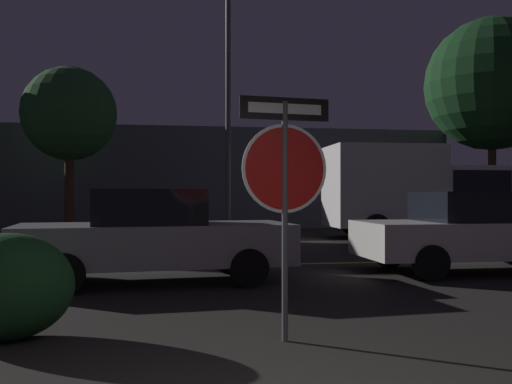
% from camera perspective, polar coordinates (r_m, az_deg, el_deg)
% --- Properties ---
extents(road_center_stripe, '(34.24, 0.12, 0.01)m').
position_cam_1_polar(road_center_stripe, '(11.56, -5.73, -7.34)').
color(road_center_stripe, gold).
rests_on(road_center_stripe, ground_plane).
extents(stop_sign, '(0.91, 0.15, 2.38)m').
position_cam_1_polar(stop_sign, '(5.56, 2.90, 2.33)').
color(stop_sign, '#4C4C51').
rests_on(stop_sign, ground_plane).
extents(hedge_bush_1, '(1.29, 1.00, 1.05)m').
position_cam_1_polar(hedge_bush_1, '(6.17, -23.65, -8.65)').
color(hedge_bush_1, '#19421E').
rests_on(hedge_bush_1, ground_plane).
extents(passing_car_2, '(4.57, 2.22, 1.52)m').
position_cam_1_polar(passing_car_2, '(9.42, -10.15, -4.41)').
color(passing_car_2, '#9E9EA3').
rests_on(passing_car_2, ground_plane).
extents(passing_car_3, '(4.41, 2.00, 1.48)m').
position_cam_1_polar(passing_car_3, '(11.26, 21.07, -3.78)').
color(passing_car_3, silver).
rests_on(passing_car_3, ground_plane).
extents(delivery_truck, '(5.72, 2.67, 3.01)m').
position_cam_1_polar(delivery_truck, '(19.37, 15.53, 0.25)').
color(delivery_truck, silver).
rests_on(delivery_truck, ground_plane).
extents(street_lamp, '(0.47, 0.47, 8.08)m').
position_cam_1_polar(street_lamp, '(17.86, -2.81, 11.92)').
color(street_lamp, '#4C4C51').
rests_on(street_lamp, ground_plane).
extents(tree_0, '(3.22, 3.22, 5.81)m').
position_cam_1_polar(tree_0, '(20.74, -18.16, 7.38)').
color(tree_0, '#422D1E').
rests_on(tree_0, ground_plane).
extents(tree_2, '(5.46, 5.46, 8.72)m').
position_cam_1_polar(tree_2, '(25.85, 22.53, 9.91)').
color(tree_2, '#422D1E').
rests_on(tree_2, ground_plane).
extents(building_backdrop, '(24.00, 3.64, 4.24)m').
position_cam_1_polar(building_backdrop, '(25.16, -8.66, 1.32)').
color(building_backdrop, '#4C4C56').
rests_on(building_backdrop, ground_plane).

